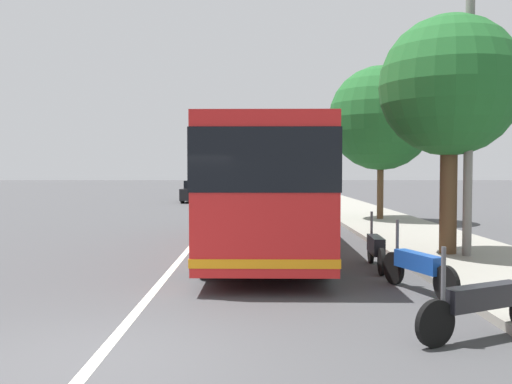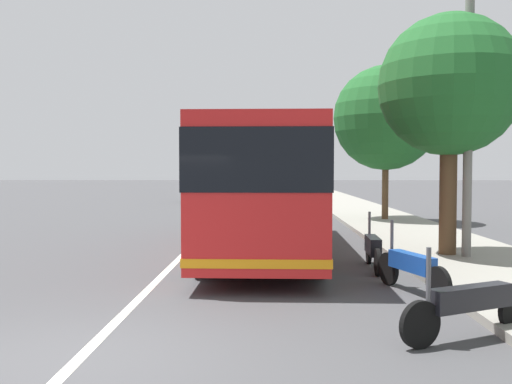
{
  "view_description": "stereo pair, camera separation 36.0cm",
  "coord_description": "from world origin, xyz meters",
  "px_view_note": "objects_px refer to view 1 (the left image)",
  "views": [
    {
      "loc": [
        -6.38,
        -1.85,
        2.21
      ],
      "look_at": [
        9.22,
        -1.87,
        1.58
      ],
      "focal_mm": 39.04,
      "sensor_mm": 36.0,
      "label": 1
    },
    {
      "loc": [
        -6.38,
        -2.21,
        2.21
      ],
      "look_at": [
        9.22,
        -1.87,
        1.58
      ],
      "focal_mm": 39.04,
      "sensor_mm": 36.0,
      "label": 2
    }
  ],
  "objects_px": {
    "roadside_tree_far_block": "(381,118)",
    "utility_pole": "(469,115)",
    "motorcycle_far_end": "(483,303)",
    "motorcycle_by_tree": "(376,248)",
    "coach_bus": "(265,181)",
    "car_side_street": "(198,192)",
    "car_far_distant": "(254,184)",
    "roadside_tree_mid_block": "(450,87)",
    "car_ahead_same_lane": "(224,183)",
    "car_behind_bus": "(268,192)",
    "motorcycle_mid_row": "(418,267)"
  },
  "relations": [
    {
      "from": "roadside_tree_far_block",
      "to": "utility_pole",
      "type": "bearing_deg",
      "value": 178.95
    },
    {
      "from": "motorcycle_far_end",
      "to": "motorcycle_by_tree",
      "type": "relative_size",
      "value": 1.0
    },
    {
      "from": "coach_bus",
      "to": "car_side_street",
      "type": "xyz_separation_m",
      "value": [
        23.24,
        4.2,
        -1.19
      ]
    },
    {
      "from": "car_far_distant",
      "to": "roadside_tree_mid_block",
      "type": "height_order",
      "value": "roadside_tree_mid_block"
    },
    {
      "from": "car_side_street",
      "to": "utility_pole",
      "type": "height_order",
      "value": "utility_pole"
    },
    {
      "from": "car_ahead_same_lane",
      "to": "utility_pole",
      "type": "height_order",
      "value": "utility_pole"
    },
    {
      "from": "coach_bus",
      "to": "motorcycle_far_end",
      "type": "bearing_deg",
      "value": -159.54
    },
    {
      "from": "car_side_street",
      "to": "roadside_tree_far_block",
      "type": "height_order",
      "value": "roadside_tree_far_block"
    },
    {
      "from": "car_behind_bus",
      "to": "roadside_tree_far_block",
      "type": "distance_m",
      "value": 16.26
    },
    {
      "from": "motorcycle_by_tree",
      "to": "utility_pole",
      "type": "relative_size",
      "value": 0.29
    },
    {
      "from": "motorcycle_by_tree",
      "to": "car_behind_bus",
      "type": "xyz_separation_m",
      "value": [
        26.32,
        1.83,
        0.22
      ]
    },
    {
      "from": "car_behind_bus",
      "to": "car_ahead_same_lane",
      "type": "distance_m",
      "value": 23.9
    },
    {
      "from": "car_behind_bus",
      "to": "car_side_street",
      "type": "relative_size",
      "value": 1.02
    },
    {
      "from": "car_behind_bus",
      "to": "roadside_tree_far_block",
      "type": "bearing_deg",
      "value": -159.62
    },
    {
      "from": "motorcycle_mid_row",
      "to": "car_behind_bus",
      "type": "height_order",
      "value": "car_behind_bus"
    },
    {
      "from": "motorcycle_far_end",
      "to": "car_far_distant",
      "type": "bearing_deg",
      "value": -113.3
    },
    {
      "from": "motorcycle_mid_row",
      "to": "car_ahead_same_lane",
      "type": "relative_size",
      "value": 0.51
    },
    {
      "from": "coach_bus",
      "to": "roadside_tree_mid_block",
      "type": "xyz_separation_m",
      "value": [
        -1.23,
        -4.51,
        2.33
      ]
    },
    {
      "from": "car_side_street",
      "to": "car_far_distant",
      "type": "bearing_deg",
      "value": 171.61
    },
    {
      "from": "roadside_tree_far_block",
      "to": "utility_pole",
      "type": "height_order",
      "value": "utility_pole"
    },
    {
      "from": "motorcycle_mid_row",
      "to": "roadside_tree_mid_block",
      "type": "xyz_separation_m",
      "value": [
        3.79,
        -1.85,
        3.76
      ]
    },
    {
      "from": "car_far_distant",
      "to": "car_ahead_same_lane",
      "type": "distance_m",
      "value": 4.85
    },
    {
      "from": "motorcycle_mid_row",
      "to": "car_ahead_same_lane",
      "type": "bearing_deg",
      "value": -11.35
    },
    {
      "from": "motorcycle_by_tree",
      "to": "utility_pole",
      "type": "xyz_separation_m",
      "value": [
        0.99,
        -2.41,
        3.05
      ]
    },
    {
      "from": "motorcycle_by_tree",
      "to": "car_far_distant",
      "type": "xyz_separation_m",
      "value": [
        46.31,
        2.82,
        0.23
      ]
    },
    {
      "from": "motorcycle_by_tree",
      "to": "car_behind_bus",
      "type": "distance_m",
      "value": 26.38
    },
    {
      "from": "roadside_tree_far_block",
      "to": "car_behind_bus",
      "type": "bearing_deg",
      "value": 16.22
    },
    {
      "from": "motorcycle_far_end",
      "to": "roadside_tree_far_block",
      "type": "distance_m",
      "value": 16.83
    },
    {
      "from": "motorcycle_far_end",
      "to": "motorcycle_mid_row",
      "type": "xyz_separation_m",
      "value": [
        2.68,
        0.07,
        0.01
      ]
    },
    {
      "from": "motorcycle_by_tree",
      "to": "roadside_tree_far_block",
      "type": "bearing_deg",
      "value": -9.82
    },
    {
      "from": "motorcycle_mid_row",
      "to": "motorcycle_by_tree",
      "type": "relative_size",
      "value": 1.03
    },
    {
      "from": "car_far_distant",
      "to": "utility_pole",
      "type": "xyz_separation_m",
      "value": [
        -45.32,
        -5.23,
        2.82
      ]
    },
    {
      "from": "roadside_tree_mid_block",
      "to": "car_side_street",
      "type": "bearing_deg",
      "value": 19.58
    },
    {
      "from": "motorcycle_far_end",
      "to": "car_far_distant",
      "type": "xyz_separation_m",
      "value": [
        51.41,
        3.12,
        0.23
      ]
    },
    {
      "from": "car_ahead_same_lane",
      "to": "utility_pole",
      "type": "xyz_separation_m",
      "value": [
        -48.84,
        -8.56,
        2.82
      ]
    },
    {
      "from": "car_ahead_same_lane",
      "to": "car_side_street",
      "type": "bearing_deg",
      "value": 1.38
    },
    {
      "from": "motorcycle_mid_row",
      "to": "car_side_street",
      "type": "xyz_separation_m",
      "value": [
        28.26,
        6.86,
        0.24
      ]
    },
    {
      "from": "car_ahead_same_lane",
      "to": "roadside_tree_mid_block",
      "type": "relative_size",
      "value": 0.69
    },
    {
      "from": "coach_bus",
      "to": "motorcycle_far_end",
      "type": "relative_size",
      "value": 5.33
    },
    {
      "from": "car_side_street",
      "to": "car_far_distant",
      "type": "distance_m",
      "value": 20.81
    },
    {
      "from": "motorcycle_far_end",
      "to": "car_behind_bus",
      "type": "xyz_separation_m",
      "value": [
        31.42,
        2.13,
        0.22
      ]
    },
    {
      "from": "car_behind_bus",
      "to": "car_far_distant",
      "type": "xyz_separation_m",
      "value": [
        19.99,
        0.99,
        0.01
      ]
    },
    {
      "from": "car_behind_bus",
      "to": "coach_bus",
      "type": "bearing_deg",
      "value": -177.28
    },
    {
      "from": "motorcycle_mid_row",
      "to": "car_behind_bus",
      "type": "xyz_separation_m",
      "value": [
        28.74,
        2.06,
        0.21
      ]
    },
    {
      "from": "motorcycle_by_tree",
      "to": "roadside_tree_far_block",
      "type": "height_order",
      "value": "roadside_tree_far_block"
    },
    {
      "from": "car_side_street",
      "to": "motorcycle_by_tree",
      "type": "bearing_deg",
      "value": 16.53
    },
    {
      "from": "car_behind_bus",
      "to": "car_far_distant",
      "type": "bearing_deg",
      "value": 6.99
    },
    {
      "from": "utility_pole",
      "to": "motorcycle_mid_row",
      "type": "bearing_deg",
      "value": 147.41
    },
    {
      "from": "motorcycle_mid_row",
      "to": "car_behind_bus",
      "type": "distance_m",
      "value": 28.81
    },
    {
      "from": "coach_bus",
      "to": "utility_pole",
      "type": "distance_m",
      "value": 5.35
    }
  ]
}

